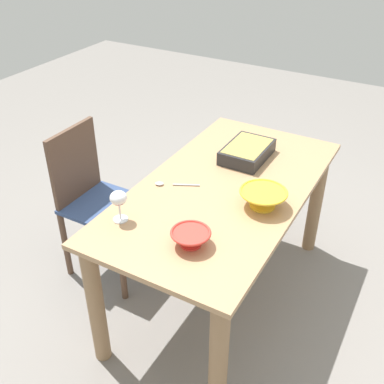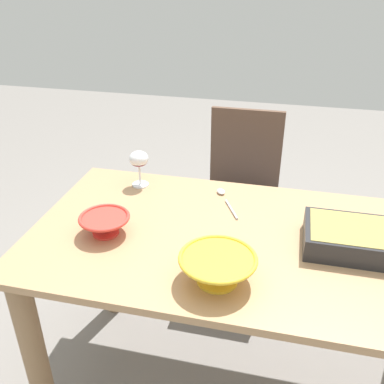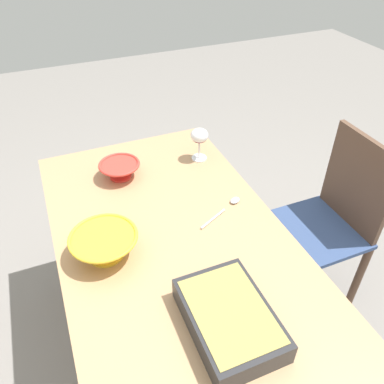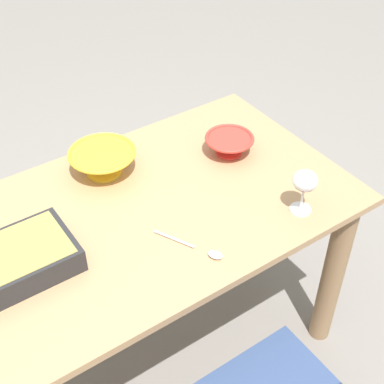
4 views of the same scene
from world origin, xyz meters
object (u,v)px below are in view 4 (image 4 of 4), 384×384
dining_table (124,254)px  casserole_dish (16,260)px  serving_spoon (202,250)px  wine_glass (305,183)px  mixing_bowl (103,161)px  small_bowl (229,144)px

dining_table → casserole_dish: 0.38m
dining_table → serving_spoon: serving_spoon is taller
dining_table → wine_glass: (0.48, -0.28, 0.26)m
wine_glass → mixing_bowl: (-0.41, 0.51, -0.06)m
dining_table → small_bowl: small_bowl is taller
small_bowl → casserole_dish: bearing=-172.8°
casserole_dish → dining_table: bearing=3.8°
mixing_bowl → small_bowl: mixing_bowl is taller
wine_glass → mixing_bowl: 0.66m
mixing_bowl → small_bowl: bearing=-20.4°
serving_spoon → mixing_bowl: bearing=97.1°
dining_table → serving_spoon: (0.13, -0.25, 0.16)m
mixing_bowl → casserole_dish: bearing=-147.3°
mixing_bowl → serving_spoon: (0.06, -0.48, -0.04)m
serving_spoon → wine_glass: bearing=-4.9°
small_bowl → mixing_bowl: bearing=159.6°
dining_table → casserole_dish: (-0.33, -0.02, 0.20)m
dining_table → casserole_dish: bearing=-176.2°
small_bowl → dining_table: bearing=-170.5°
wine_glass → serving_spoon: 0.37m
casserole_dish → mixing_bowl: size_ratio=1.40×
dining_table → wine_glass: 0.61m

